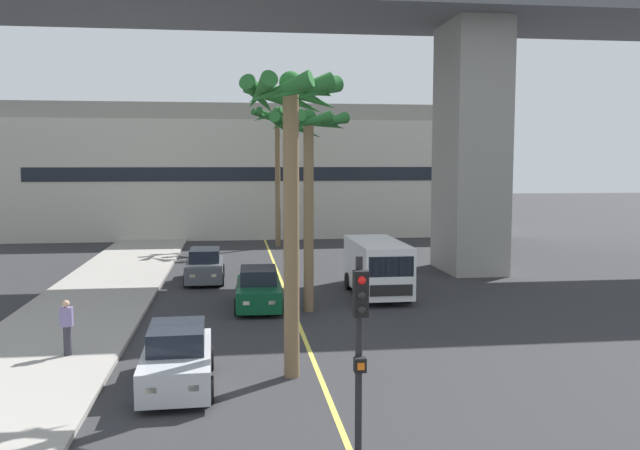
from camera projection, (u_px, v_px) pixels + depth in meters
sidewalk_left at (30, 363)px, 18.86m from camera, size 4.80×80.00×0.15m
lane_stripe_center at (289, 300)px, 27.79m from camera, size 0.14×56.00×0.01m
bridge_overpass at (297, 5)px, 32.91m from camera, size 68.33×8.00×17.01m
pier_building_backdrop at (262, 172)px, 52.42m from camera, size 37.39×8.04×9.95m
car_queue_front at (258, 290)px, 26.30m from camera, size 1.92×4.14×1.56m
car_queue_second at (177, 359)px, 17.10m from camera, size 1.93×4.15×1.56m
car_queue_third at (205, 267)px, 32.05m from camera, size 1.84×4.10×1.56m
delivery_van at (377, 266)px, 28.58m from camera, size 2.17×5.26×2.36m
traffic_light_median_near at (360, 346)px, 11.08m from camera, size 0.24×0.37×4.20m
palm_tree_near_median at (291, 136)px, 17.35m from camera, size 2.75×2.79×8.07m
palm_tree_mid_median at (309, 149)px, 25.17m from camera, size 3.13×3.16×7.69m
palm_tree_far_median at (278, 130)px, 44.45m from camera, size 3.61×3.64×9.34m
pedestrian_far_along at (67, 326)px, 19.33m from camera, size 0.34×0.22×1.62m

